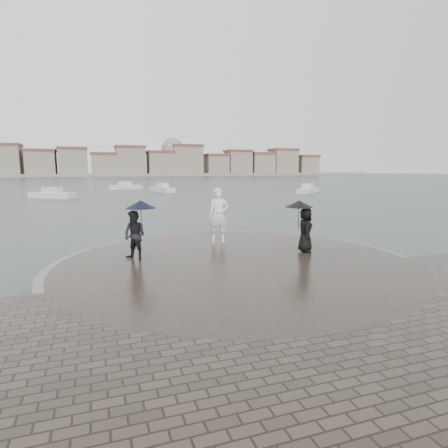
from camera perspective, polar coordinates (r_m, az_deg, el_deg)
name	(u,v)px	position (r m, az deg, el deg)	size (l,w,h in m)	color
ground	(286,306)	(9.90, 9.38, -12.27)	(400.00, 400.00, 0.00)	#2B3835
kerb_ring	(236,267)	(12.88, 1.91, -6.50)	(12.50, 12.50, 0.32)	gray
quay_tip	(236,266)	(12.88, 1.91, -6.41)	(11.90, 11.90, 0.36)	#2D261E
statue	(219,215)	(15.92, -0.83, 1.36)	(0.84, 0.55, 2.30)	white
visitor_left	(136,227)	(13.21, -13.22, -0.46)	(1.30, 1.16, 2.04)	black
visitor_right	(304,222)	(14.32, 12.02, 0.26)	(1.19, 1.12, 1.95)	black
far_skyline	(88,163)	(168.84, -20.03, 8.72)	(260.00, 20.00, 37.00)	gray
boats	(165,190)	(54.49, -8.92, 5.13)	(38.76, 21.78, 1.50)	beige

